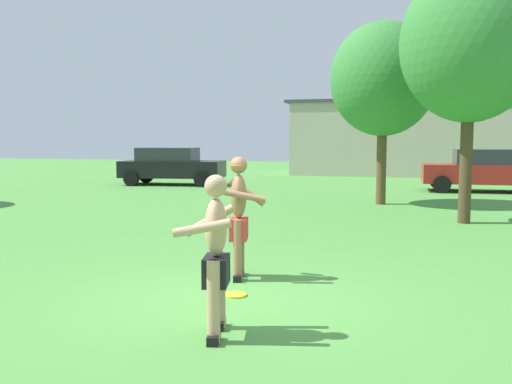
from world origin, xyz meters
The scene contains 9 objects.
ground_plane centered at (0.00, 0.00, 0.00)m, with size 80.00×80.00×0.00m, color #4C8E3D.
player_with_cap centered at (-0.22, 1.06, 0.97)m, with size 0.68×0.64×1.75m.
player_in_black centered at (0.25, -1.24, 0.86)m, with size 0.66×0.72×1.63m.
frisbee centered at (0.00, 0.18, 0.01)m, with size 0.30×0.30×0.03m, color yellow.
car_black_near_post centered at (-7.78, 15.71, 0.82)m, with size 4.48×2.43×1.58m.
car_red_far_end centered at (4.68, 15.89, 0.82)m, with size 4.37×2.16×1.58m.
outbuilding_behind_lot centered at (2.79, 25.35, 2.00)m, with size 14.53×5.24×3.99m.
tree_left_field centered at (1.22, 10.85, 3.72)m, with size 3.13×3.13×5.42m.
tree_behind_players centered at (3.32, 7.49, 4.13)m, with size 3.16×3.16×5.94m.
Camera 1 is at (2.14, -6.51, 2.00)m, focal length 39.73 mm.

